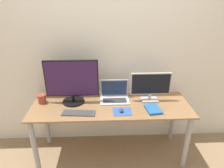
{
  "coord_description": "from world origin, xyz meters",
  "views": [
    {
      "loc": [
        -0.07,
        -1.7,
        1.89
      ],
      "look_at": [
        0.01,
        0.34,
        0.97
      ],
      "focal_mm": 32.0,
      "sensor_mm": 36.0,
      "label": 1
    }
  ],
  "objects_px": {
    "keyboard": "(78,113)",
    "mouse": "(121,110)",
    "monitor_left": "(72,82)",
    "monitor_right": "(151,86)",
    "book": "(153,109)",
    "mug": "(42,99)",
    "laptop": "(114,95)"
  },
  "relations": [
    {
      "from": "laptop",
      "to": "book",
      "type": "height_order",
      "value": "laptop"
    },
    {
      "from": "mug",
      "to": "keyboard",
      "type": "bearing_deg",
      "value": -29.52
    },
    {
      "from": "monitor_left",
      "to": "monitor_right",
      "type": "bearing_deg",
      "value": 0.01
    },
    {
      "from": "monitor_right",
      "to": "keyboard",
      "type": "distance_m",
      "value": 0.88
    },
    {
      "from": "laptop",
      "to": "book",
      "type": "xyz_separation_m",
      "value": [
        0.41,
        -0.27,
        -0.04
      ]
    },
    {
      "from": "monitor_left",
      "to": "mug",
      "type": "xyz_separation_m",
      "value": [
        -0.36,
        -0.0,
        -0.21
      ]
    },
    {
      "from": "monitor_right",
      "to": "keyboard",
      "type": "height_order",
      "value": "monitor_right"
    },
    {
      "from": "laptop",
      "to": "mug",
      "type": "xyz_separation_m",
      "value": [
        -0.85,
        -0.05,
        -0.01
      ]
    },
    {
      "from": "laptop",
      "to": "keyboard",
      "type": "relative_size",
      "value": 0.94
    },
    {
      "from": "laptop",
      "to": "mouse",
      "type": "height_order",
      "value": "laptop"
    },
    {
      "from": "monitor_left",
      "to": "monitor_right",
      "type": "height_order",
      "value": "monitor_left"
    },
    {
      "from": "monitor_right",
      "to": "mug",
      "type": "bearing_deg",
      "value": -179.79
    },
    {
      "from": "keyboard",
      "to": "mouse",
      "type": "bearing_deg",
      "value": 1.47
    },
    {
      "from": "mouse",
      "to": "mug",
      "type": "xyz_separation_m",
      "value": [
        -0.91,
        0.24,
        0.03
      ]
    },
    {
      "from": "keyboard",
      "to": "book",
      "type": "relative_size",
      "value": 1.64
    },
    {
      "from": "laptop",
      "to": "monitor_right",
      "type": "bearing_deg",
      "value": -5.95
    },
    {
      "from": "monitor_left",
      "to": "keyboard",
      "type": "relative_size",
      "value": 1.68
    },
    {
      "from": "laptop",
      "to": "mouse",
      "type": "distance_m",
      "value": 0.3
    },
    {
      "from": "laptop",
      "to": "keyboard",
      "type": "height_order",
      "value": "laptop"
    },
    {
      "from": "book",
      "to": "mug",
      "type": "relative_size",
      "value": 2.12
    },
    {
      "from": "monitor_right",
      "to": "mug",
      "type": "xyz_separation_m",
      "value": [
        -1.27,
        -0.0,
        -0.14
      ]
    },
    {
      "from": "laptop",
      "to": "book",
      "type": "relative_size",
      "value": 1.55
    },
    {
      "from": "monitor_left",
      "to": "book",
      "type": "relative_size",
      "value": 2.75
    },
    {
      "from": "monitor_left",
      "to": "book",
      "type": "distance_m",
      "value": 0.96
    },
    {
      "from": "keyboard",
      "to": "mouse",
      "type": "xyz_separation_m",
      "value": [
        0.46,
        0.01,
        0.01
      ]
    },
    {
      "from": "keyboard",
      "to": "mouse",
      "type": "height_order",
      "value": "mouse"
    },
    {
      "from": "mouse",
      "to": "book",
      "type": "relative_size",
      "value": 0.3
    },
    {
      "from": "monitor_left",
      "to": "laptop",
      "type": "xyz_separation_m",
      "value": [
        0.49,
        0.04,
        -0.2
      ]
    },
    {
      "from": "book",
      "to": "mug",
      "type": "xyz_separation_m",
      "value": [
        -1.27,
        0.22,
        0.04
      ]
    },
    {
      "from": "mouse",
      "to": "laptop",
      "type": "bearing_deg",
      "value": 101.6
    },
    {
      "from": "mug",
      "to": "monitor_left",
      "type": "bearing_deg",
      "value": 0.73
    },
    {
      "from": "mug",
      "to": "mouse",
      "type": "bearing_deg",
      "value": -14.89
    }
  ]
}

